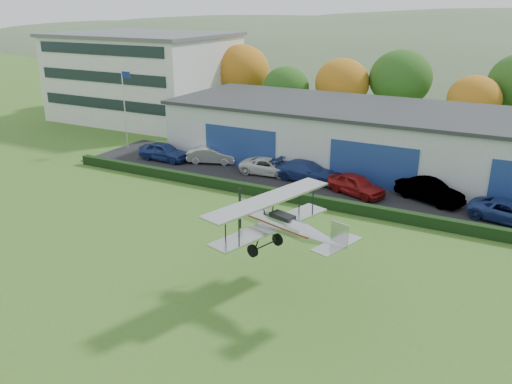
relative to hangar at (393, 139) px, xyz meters
The scene contains 16 objects.
ground 28.55m from the hangar, 100.13° to the right, with size 300.00×300.00×0.00m, color #446B21.
apron 7.72m from the hangar, 105.99° to the right, with size 48.00×9.00×0.05m, color black.
hedge 12.16m from the hangar, 99.64° to the right, with size 46.00×0.60×0.80m, color black.
hangar is the anchor object (origin of this frame).
office_block 33.84m from the hangar, 167.99° to the left, with size 20.60×15.60×10.40m.
flagpole 25.68m from the hangar, 166.49° to the right, with size 1.05×0.10×8.00m.
tree_belt 13.63m from the hangar, 108.16° to the left, with size 75.70×13.22×10.12m.
distant_hills 113.51m from the hangar, 94.79° to the left, with size 430.00×196.00×56.00m.
car_0 20.73m from the hangar, 158.42° to the right, with size 1.97×4.88×1.66m, color navy.
car_1 16.18m from the hangar, 157.00° to the right, with size 1.57×4.50×1.48m, color silver.
car_2 11.20m from the hangar, 142.03° to the right, with size 2.29×4.97×1.38m, color silver.
car_3 8.75m from the hangar, 126.93° to the right, with size 2.26×5.55×1.61m, color navy.
car_4 8.37m from the hangar, 93.98° to the right, with size 1.88×4.68×1.59m, color maroon.
car_5 8.64m from the hangar, 56.42° to the right, with size 1.76×5.03×1.66m, color gray.
car_6 13.37m from the hangar, 39.95° to the right, with size 2.37×5.14×1.43m, color navy.
biplane 23.89m from the hangar, 88.44° to the right, with size 6.94×7.85×2.94m.
Camera 1 is at (15.49, -17.21, 14.03)m, focal length 36.92 mm.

